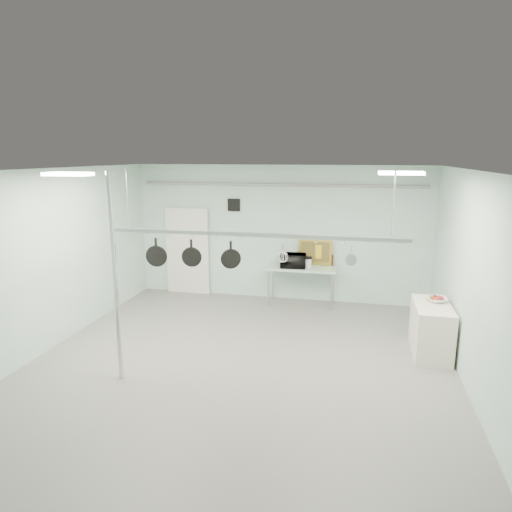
% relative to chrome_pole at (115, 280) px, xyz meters
% --- Properties ---
extents(floor, '(8.00, 8.00, 0.00)m').
position_rel_chrome_pole_xyz_m(floor, '(1.70, 0.60, -1.60)').
color(floor, gray).
rests_on(floor, ground).
extents(ceiling, '(7.00, 8.00, 0.02)m').
position_rel_chrome_pole_xyz_m(ceiling, '(1.70, 0.60, 1.59)').
color(ceiling, silver).
rests_on(ceiling, back_wall).
extents(back_wall, '(7.00, 0.02, 3.20)m').
position_rel_chrome_pole_xyz_m(back_wall, '(1.70, 4.59, 0.00)').
color(back_wall, silver).
rests_on(back_wall, floor).
extents(right_wall, '(0.02, 8.00, 3.20)m').
position_rel_chrome_pole_xyz_m(right_wall, '(5.19, 0.60, 0.00)').
color(right_wall, silver).
rests_on(right_wall, floor).
extents(door, '(1.10, 0.10, 2.20)m').
position_rel_chrome_pole_xyz_m(door, '(-0.60, 4.54, -0.55)').
color(door, silver).
rests_on(door, floor).
extents(wall_vent, '(0.30, 0.04, 0.30)m').
position_rel_chrome_pole_xyz_m(wall_vent, '(0.60, 4.57, 0.65)').
color(wall_vent, black).
rests_on(wall_vent, back_wall).
extents(conduit_pipe, '(6.60, 0.07, 0.07)m').
position_rel_chrome_pole_xyz_m(conduit_pipe, '(1.70, 4.50, 1.15)').
color(conduit_pipe, gray).
rests_on(conduit_pipe, back_wall).
extents(chrome_pole, '(0.08, 0.08, 3.20)m').
position_rel_chrome_pole_xyz_m(chrome_pole, '(0.00, 0.00, 0.00)').
color(chrome_pole, silver).
rests_on(chrome_pole, floor).
extents(prep_table, '(1.60, 0.70, 0.91)m').
position_rel_chrome_pole_xyz_m(prep_table, '(2.30, 4.20, -0.77)').
color(prep_table, '#9EBAA9').
rests_on(prep_table, floor).
extents(side_cabinet, '(0.60, 1.20, 0.90)m').
position_rel_chrome_pole_xyz_m(side_cabinet, '(4.85, 2.00, -1.15)').
color(side_cabinet, silver).
rests_on(side_cabinet, floor).
extents(pot_rack, '(4.80, 0.06, 1.00)m').
position_rel_chrome_pole_xyz_m(pot_rack, '(1.90, 0.90, 0.63)').
color(pot_rack, '#B7B7BC').
rests_on(pot_rack, ceiling).
extents(light_panel_left, '(0.65, 0.30, 0.05)m').
position_rel_chrome_pole_xyz_m(light_panel_left, '(-0.50, -0.20, 1.56)').
color(light_panel_left, white).
rests_on(light_panel_left, ceiling).
extents(light_panel_right, '(0.65, 0.30, 0.05)m').
position_rel_chrome_pole_xyz_m(light_panel_right, '(4.10, 1.20, 1.56)').
color(light_panel_right, white).
rests_on(light_panel_right, ceiling).
extents(microwave, '(0.60, 0.43, 0.32)m').
position_rel_chrome_pole_xyz_m(microwave, '(2.12, 4.11, -0.54)').
color(microwave, black).
rests_on(microwave, prep_table).
extents(coffee_canister, '(0.19, 0.19, 0.21)m').
position_rel_chrome_pole_xyz_m(coffee_canister, '(2.45, 4.15, -0.59)').
color(coffee_canister, white).
rests_on(coffee_canister, prep_table).
extents(painting_large, '(0.78, 0.14, 0.58)m').
position_rel_chrome_pole_xyz_m(painting_large, '(2.57, 4.50, -0.41)').
color(painting_large, gold).
rests_on(painting_large, prep_table).
extents(painting_small, '(0.30, 0.09, 0.25)m').
position_rel_chrome_pole_xyz_m(painting_small, '(2.85, 4.50, -0.57)').
color(painting_small, '#312011').
rests_on(painting_small, prep_table).
extents(fruit_bowl, '(0.43, 0.43, 0.08)m').
position_rel_chrome_pole_xyz_m(fruit_bowl, '(4.92, 2.18, -0.66)').
color(fruit_bowl, white).
rests_on(fruit_bowl, side_cabinet).
extents(skillet_left, '(0.36, 0.11, 0.49)m').
position_rel_chrome_pole_xyz_m(skillet_left, '(0.26, 0.90, 0.24)').
color(skillet_left, black).
rests_on(skillet_left, pot_rack).
extents(skillet_mid, '(0.33, 0.10, 0.46)m').
position_rel_chrome_pole_xyz_m(skillet_mid, '(0.88, 0.90, 0.26)').
color(skillet_mid, black).
rests_on(skillet_mid, pot_rack).
extents(skillet_right, '(0.32, 0.19, 0.44)m').
position_rel_chrome_pole_xyz_m(skillet_right, '(1.55, 0.90, 0.27)').
color(skillet_right, black).
rests_on(skillet_right, pot_rack).
extents(whisk, '(0.22, 0.22, 0.33)m').
position_rel_chrome_pole_xyz_m(whisk, '(2.39, 0.90, 0.32)').
color(whisk, '#B0B0B5').
rests_on(whisk, pot_rack).
extents(grater, '(0.09, 0.04, 0.22)m').
position_rel_chrome_pole_xyz_m(grater, '(2.94, 0.90, 0.37)').
color(grater, yellow).
rests_on(grater, pot_rack).
extents(saucepan, '(0.17, 0.09, 0.29)m').
position_rel_chrome_pole_xyz_m(saucepan, '(3.44, 0.90, 0.34)').
color(saucepan, silver).
rests_on(saucepan, pot_rack).
extents(fruit_cluster, '(0.24, 0.24, 0.09)m').
position_rel_chrome_pole_xyz_m(fruit_cluster, '(4.92, 2.18, -0.62)').
color(fruit_cluster, '#A51C0F').
rests_on(fruit_cluster, fruit_bowl).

